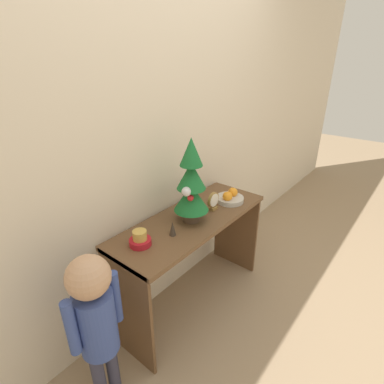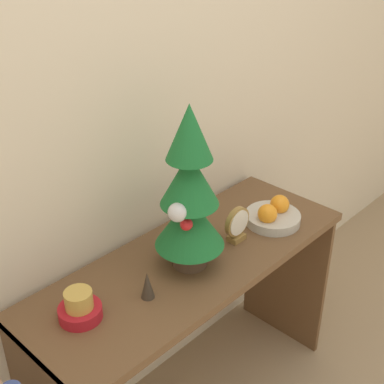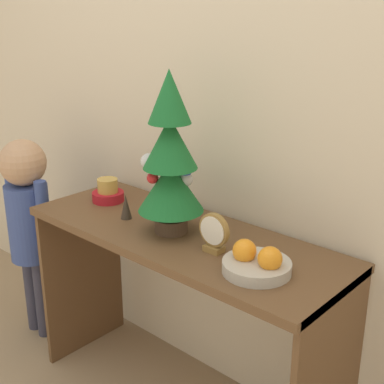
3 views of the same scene
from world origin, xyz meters
name	(u,v)px [view 2 (image 2 of 3)]	position (x,y,z in m)	size (l,w,h in m)	color
back_wall	(131,86)	(0.00, 0.48, 1.25)	(7.00, 0.05, 2.50)	beige
console_table	(192,295)	(0.00, 0.22, 0.56)	(1.20, 0.44, 0.72)	brown
mini_tree	(189,194)	(-0.03, 0.20, 0.98)	(0.22, 0.22, 0.55)	#4C3828
fruit_bowl	(273,215)	(0.36, 0.16, 0.75)	(0.20, 0.20, 0.09)	#B7B2A8
singing_bowl	(80,308)	(-0.43, 0.25, 0.76)	(0.13, 0.13, 0.09)	#AD1923
desk_clock	(237,225)	(0.18, 0.18, 0.78)	(0.11, 0.04, 0.13)	olive
figurine	(147,285)	(-0.24, 0.18, 0.77)	(0.04, 0.04, 0.09)	#382D23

